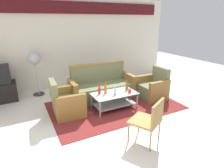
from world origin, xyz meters
name	(u,v)px	position (x,y,z in m)	size (l,w,h in m)	color
ground_plane	(130,122)	(0.00, 0.00, 0.00)	(14.00, 14.00, 0.00)	silver
wall_back	(81,40)	(0.00, 3.05, 1.48)	(6.52, 0.19, 2.80)	silver
rug	(115,105)	(0.08, 0.87, 0.01)	(3.23, 2.02, 0.01)	maroon
couch	(102,88)	(0.00, 1.49, 0.32)	(1.82, 0.79, 0.96)	#6B704C
armchair_left	(67,103)	(-1.12, 0.98, 0.29)	(0.74, 0.80, 0.85)	#6B704C
armchair_right	(152,88)	(1.29, 0.85, 0.29)	(0.70, 0.76, 0.85)	#6B704C
coffee_table	(114,98)	(0.01, 0.75, 0.27)	(1.10, 0.60, 0.40)	silver
bottle_brown	(127,86)	(0.41, 0.81, 0.51)	(0.07, 0.07, 0.26)	brown
bottle_red	(99,90)	(-0.34, 0.88, 0.50)	(0.06, 0.06, 0.24)	red
bottle_orange	(106,89)	(-0.18, 0.85, 0.52)	(0.06, 0.06, 0.28)	#D85919
bottle_clear	(115,91)	(-0.01, 0.67, 0.50)	(0.07, 0.07, 0.23)	silver
cup	(130,91)	(0.36, 0.60, 0.46)	(0.08, 0.08, 0.10)	red
tv_stand	(1,92)	(-2.52, 2.55, 0.26)	(0.80, 0.50, 0.52)	black
pedestal_fan	(34,61)	(-1.56, 2.60, 1.01)	(0.36, 0.36, 1.27)	#2D2D33
wicker_chair	(150,119)	(-0.11, -0.77, 0.49)	(0.65, 0.65, 0.84)	#AD844C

